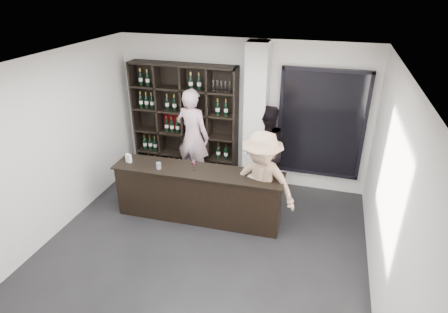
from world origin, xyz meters
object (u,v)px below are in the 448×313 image
(taster_pink, at_px, (193,136))
(taster_black, at_px, (266,150))
(customer, at_px, (261,184))
(wine_shelf, at_px, (185,123))
(tasting_counter, at_px, (198,194))

(taster_pink, distance_m, taster_black, 1.50)
(taster_pink, xyz_separation_m, customer, (1.67, -1.35, -0.09))
(customer, bearing_deg, wine_shelf, 150.04)
(wine_shelf, distance_m, tasting_counter, 1.82)
(taster_pink, bearing_deg, tasting_counter, 125.32)
(wine_shelf, height_order, tasting_counter, wine_shelf)
(wine_shelf, relative_size, taster_pink, 1.21)
(taster_pink, bearing_deg, taster_black, -168.41)
(wine_shelf, distance_m, customer, 2.45)
(wine_shelf, height_order, customer, wine_shelf)
(wine_shelf, bearing_deg, customer, -38.57)
(taster_black, bearing_deg, wine_shelf, -29.83)
(tasting_counter, xyz_separation_m, taster_black, (0.93, 1.30, 0.40))
(tasting_counter, relative_size, taster_pink, 1.48)
(taster_pink, relative_size, customer, 1.10)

